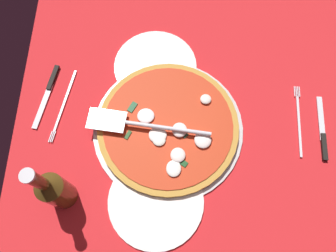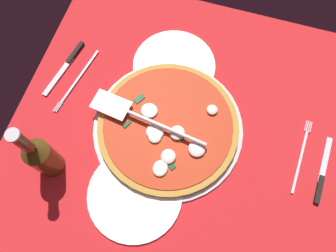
{
  "view_description": "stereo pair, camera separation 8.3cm",
  "coord_description": "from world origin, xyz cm",
  "px_view_note": "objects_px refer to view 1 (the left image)",
  "views": [
    {
      "loc": [
        -26.78,
        5.06,
        79.81
      ],
      "look_at": [
        2.87,
        5.44,
        1.98
      ],
      "focal_mm": 35.0,
      "sensor_mm": 36.0,
      "label": 1
    },
    {
      "loc": [
        -25.5,
        -3.16,
        79.81
      ],
      "look_at": [
        2.87,
        5.44,
        1.98
      ],
      "focal_mm": 35.0,
      "sensor_mm": 36.0,
      "label": 2
    }
  ],
  "objects_px": {
    "pizza": "(168,127)",
    "pizza_server": "(141,125)",
    "place_setting_near": "(311,128)",
    "place_setting_far": "(56,98)",
    "beer_bottle": "(54,190)",
    "dinner_plate_right": "(155,66)",
    "dinner_plate_left": "(156,201)"
  },
  "relations": [
    {
      "from": "pizza",
      "to": "pizza_server",
      "type": "distance_m",
      "value": 0.07
    },
    {
      "from": "pizza_server",
      "to": "place_setting_far",
      "type": "height_order",
      "value": "pizza_server"
    },
    {
      "from": "pizza_server",
      "to": "place_setting_near",
      "type": "bearing_deg",
      "value": -170.63
    },
    {
      "from": "pizza_server",
      "to": "place_setting_far",
      "type": "distance_m",
      "value": 0.26
    },
    {
      "from": "dinner_plate_right",
      "to": "pizza_server",
      "type": "bearing_deg",
      "value": 171.44
    },
    {
      "from": "dinner_plate_right",
      "to": "beer_bottle",
      "type": "bearing_deg",
      "value": 149.99
    },
    {
      "from": "dinner_plate_left",
      "to": "beer_bottle",
      "type": "distance_m",
      "value": 0.23
    },
    {
      "from": "beer_bottle",
      "to": "place_setting_near",
      "type": "bearing_deg",
      "value": -73.45
    },
    {
      "from": "pizza",
      "to": "place_setting_near",
      "type": "height_order",
      "value": "pizza"
    },
    {
      "from": "dinner_plate_left",
      "to": "place_setting_near",
      "type": "height_order",
      "value": "place_setting_near"
    },
    {
      "from": "place_setting_near",
      "to": "place_setting_far",
      "type": "bearing_deg",
      "value": 87.45
    },
    {
      "from": "pizza",
      "to": "pizza_server",
      "type": "xyz_separation_m",
      "value": [
        -0.01,
        0.07,
        0.03
      ]
    },
    {
      "from": "pizza",
      "to": "beer_bottle",
      "type": "xyz_separation_m",
      "value": [
        -0.18,
        0.25,
        0.07
      ]
    },
    {
      "from": "place_setting_far",
      "to": "beer_bottle",
      "type": "distance_m",
      "value": 0.28
    },
    {
      "from": "dinner_plate_left",
      "to": "pizza",
      "type": "xyz_separation_m",
      "value": [
        0.19,
        -0.03,
        0.01
      ]
    },
    {
      "from": "pizza",
      "to": "place_setting_near",
      "type": "distance_m",
      "value": 0.37
    },
    {
      "from": "dinner_plate_left",
      "to": "pizza",
      "type": "height_order",
      "value": "pizza"
    },
    {
      "from": "pizza",
      "to": "place_setting_far",
      "type": "distance_m",
      "value": 0.32
    },
    {
      "from": "dinner_plate_left",
      "to": "dinner_plate_right",
      "type": "distance_m",
      "value": 0.37
    },
    {
      "from": "pizza_server",
      "to": "place_setting_near",
      "type": "relative_size",
      "value": 1.49
    },
    {
      "from": "pizza",
      "to": "pizza_server",
      "type": "relative_size",
      "value": 1.16
    },
    {
      "from": "dinner_plate_right",
      "to": "place_setting_near",
      "type": "height_order",
      "value": "place_setting_near"
    },
    {
      "from": "dinner_plate_right",
      "to": "place_setting_far",
      "type": "relative_size",
      "value": 1.02
    },
    {
      "from": "dinner_plate_right",
      "to": "place_setting_near",
      "type": "distance_m",
      "value": 0.44
    },
    {
      "from": "place_setting_near",
      "to": "pizza",
      "type": "bearing_deg",
      "value": 95.11
    },
    {
      "from": "place_setting_near",
      "to": "place_setting_far",
      "type": "height_order",
      "value": "same"
    },
    {
      "from": "pizza_server",
      "to": "place_setting_near",
      "type": "distance_m",
      "value": 0.44
    },
    {
      "from": "dinner_plate_right",
      "to": "place_setting_far",
      "type": "bearing_deg",
      "value": 110.85
    },
    {
      "from": "dinner_plate_left",
      "to": "pizza",
      "type": "distance_m",
      "value": 0.19
    },
    {
      "from": "dinner_plate_left",
      "to": "place_setting_near",
      "type": "bearing_deg",
      "value": -64.03
    },
    {
      "from": "place_setting_near",
      "to": "place_setting_far",
      "type": "distance_m",
      "value": 0.68
    },
    {
      "from": "dinner_plate_right",
      "to": "place_setting_far",
      "type": "distance_m",
      "value": 0.28
    }
  ]
}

